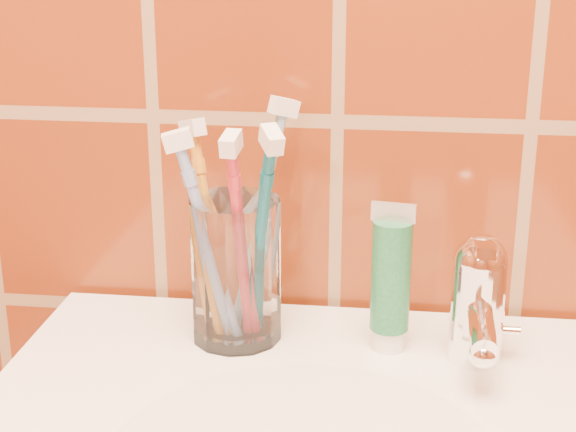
# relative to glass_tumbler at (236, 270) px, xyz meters

# --- Properties ---
(glass_tumbler) EXTENTS (0.09, 0.09, 0.14)m
(glass_tumbler) POSITION_rel_glass_tumbler_xyz_m (0.00, 0.00, 0.00)
(glass_tumbler) COLOR white
(glass_tumbler) RESTS_ON pedestal_sink
(toothpaste_tube) EXTENTS (0.04, 0.04, 0.14)m
(toothpaste_tube) POSITION_rel_glass_tumbler_xyz_m (0.14, -0.01, -0.00)
(toothpaste_tube) COLOR white
(toothpaste_tube) RESTS_ON pedestal_sink
(faucet) EXTENTS (0.05, 0.11, 0.12)m
(faucet) POSITION_rel_glass_tumbler_xyz_m (0.22, -0.02, -0.01)
(faucet) COLOR white
(faucet) RESTS_ON pedestal_sink
(toothbrush_0) EXTENTS (0.12, 0.12, 0.22)m
(toothbrush_0) POSITION_rel_glass_tumbler_xyz_m (-0.03, 0.01, 0.03)
(toothbrush_0) COLOR orange
(toothbrush_0) RESTS_ON glass_tumbler
(toothbrush_1) EXTENTS (0.14, 0.13, 0.24)m
(toothbrush_1) POSITION_rel_glass_tumbler_xyz_m (0.02, 0.03, 0.04)
(toothbrush_1) COLOR #77AAD4
(toothbrush_1) RESTS_ON glass_tumbler
(toothbrush_2) EXTENTS (0.04, 0.11, 0.22)m
(toothbrush_2) POSITION_rel_glass_tumbler_xyz_m (0.01, -0.02, 0.03)
(toothbrush_2) COLOR #BC2836
(toothbrush_2) RESTS_ON glass_tumbler
(toothbrush_3) EXTENTS (0.10, 0.09, 0.21)m
(toothbrush_3) POSITION_rel_glass_tumbler_xyz_m (-0.02, -0.02, 0.03)
(toothbrush_3) COLOR #7895D6
(toothbrush_3) RESTS_ON glass_tumbler
(toothbrush_4) EXTENTS (0.12, 0.17, 0.24)m
(toothbrush_4) POSITION_rel_glass_tumbler_xyz_m (0.03, -0.03, 0.04)
(toothbrush_4) COLOR #0C5366
(toothbrush_4) RESTS_ON glass_tumbler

